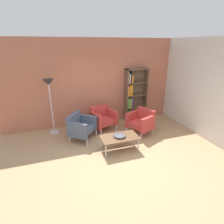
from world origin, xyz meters
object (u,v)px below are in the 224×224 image
at_px(armchair_near_window, 141,121).
at_px(floor_lamp_torchiere, 49,89).
at_px(coffee_table_low, 120,138).
at_px(bookshelf_tall, 133,96).
at_px(armchair_corner_red, 103,118).
at_px(decorative_bowl, 120,136).
at_px(armchair_spare_guest, 81,126).

xyz_separation_m(armchair_near_window, floor_lamp_torchiere, (-2.65, 0.92, 1.03)).
bearing_deg(coffee_table_low, bookshelf_tall, 56.12).
relative_size(coffee_table_low, armchair_corner_red, 1.15).
height_order(bookshelf_tall, coffee_table_low, bookshelf_tall).
bearing_deg(armchair_corner_red, armchair_near_window, -47.12).
bearing_deg(armchair_near_window, decorative_bowl, -78.21).
height_order(coffee_table_low, armchair_spare_guest, armchair_spare_guest).
height_order(bookshelf_tall, floor_lamp_torchiere, bookshelf_tall).
relative_size(armchair_corner_red, floor_lamp_torchiere, 0.50).
distance_m(armchair_near_window, floor_lamp_torchiere, 2.99).
distance_m(coffee_table_low, decorative_bowl, 0.07).
bearing_deg(decorative_bowl, armchair_corner_red, 93.15).
height_order(coffee_table_low, decorative_bowl, decorative_bowl).
height_order(armchair_corner_red, armchair_spare_guest, same).
bearing_deg(armchair_near_window, armchair_spare_guest, -120.54).
xyz_separation_m(bookshelf_tall, armchair_near_window, (-0.23, -1.12, -0.51)).
distance_m(bookshelf_tall, armchair_spare_guest, 2.36).
distance_m(armchair_near_window, armchair_spare_guest, 1.90).
bearing_deg(coffee_table_low, armchair_spare_guest, 132.72).
height_order(coffee_table_low, floor_lamp_torchiere, floor_lamp_torchiere).
distance_m(coffee_table_low, armchair_corner_red, 1.36).
xyz_separation_m(decorative_bowl, armchair_corner_red, (-0.07, 1.36, -0.02)).
distance_m(decorative_bowl, armchair_near_window, 1.24).
distance_m(bookshelf_tall, armchair_near_window, 1.26).
bearing_deg(coffee_table_low, floor_lamp_torchiere, 134.82).
bearing_deg(armchair_spare_guest, armchair_near_window, -57.88).
bearing_deg(bookshelf_tall, decorative_bowl, -123.88).
height_order(bookshelf_tall, armchair_spare_guest, bookshelf_tall).
xyz_separation_m(decorative_bowl, floor_lamp_torchiere, (-1.64, 1.65, 1.01)).
distance_m(bookshelf_tall, armchair_corner_red, 1.49).
distance_m(decorative_bowl, floor_lamp_torchiere, 2.54).
xyz_separation_m(armchair_near_window, armchair_spare_guest, (-1.88, 0.22, 0.00)).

